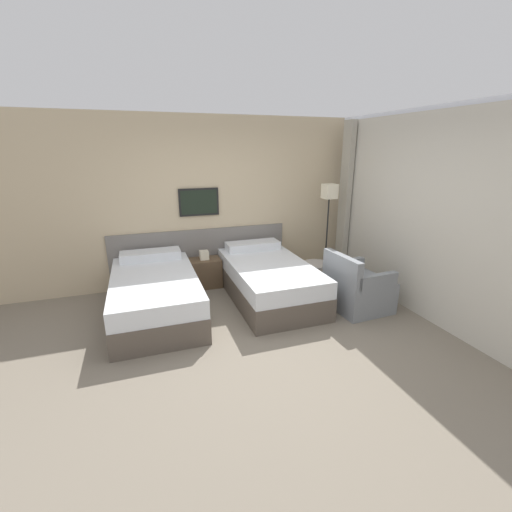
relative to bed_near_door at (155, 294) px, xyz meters
name	(u,v)px	position (x,y,z in m)	size (l,w,h in m)	color
ground_plane	(266,342)	(1.17, -1.16, -0.29)	(16.00, 16.00, 0.00)	slate
wall_headboard	(218,205)	(1.15, 1.06, 1.00)	(10.00, 0.10, 2.70)	#C6B28E
wall_window	(436,219)	(3.44, -1.21, 1.05)	(0.21, 4.70, 2.70)	white
bed_near_door	(155,294)	(0.00, 0.00, 0.00)	(1.11, 2.01, 0.70)	brown
bed_near_window	(268,280)	(1.65, 0.00, 0.00)	(1.11, 2.01, 0.70)	brown
nightstand	(205,272)	(0.83, 0.77, -0.05)	(0.52, 0.36, 0.61)	brown
floor_lamp	(329,202)	(2.90, 0.48, 1.04)	(0.24, 0.24, 1.64)	black
side_table	(316,272)	(2.43, -0.05, 0.05)	(0.44, 0.44, 0.49)	gray
armchair	(357,290)	(2.71, -0.74, -0.01)	(0.77, 0.81, 0.82)	gray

